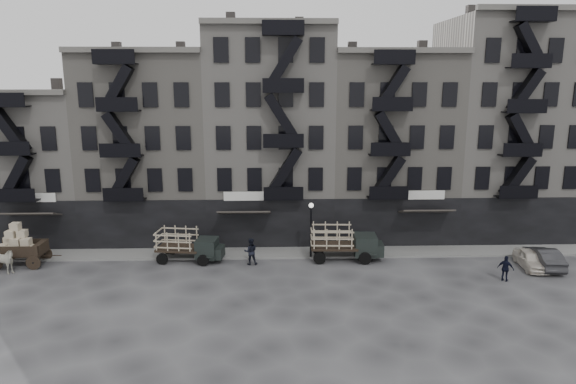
{
  "coord_description": "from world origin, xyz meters",
  "views": [
    {
      "loc": [
        0.23,
        -33.73,
        13.23
      ],
      "look_at": [
        1.34,
        4.0,
        4.8
      ],
      "focal_mm": 32.0,
      "sensor_mm": 36.0,
      "label": 1
    }
  ],
  "objects_px": {
    "wagon": "(17,242)",
    "stake_truck_west": "(188,243)",
    "car_east": "(531,259)",
    "car_far": "(544,257)",
    "stake_truck_east": "(344,240)",
    "policeman": "(506,269)",
    "pedestrian_mid": "(251,251)",
    "horse": "(1,261)"
  },
  "relations": [
    {
      "from": "wagon",
      "to": "car_east",
      "type": "height_order",
      "value": "wagon"
    },
    {
      "from": "stake_truck_east",
      "to": "car_east",
      "type": "height_order",
      "value": "stake_truck_east"
    },
    {
      "from": "stake_truck_east",
      "to": "pedestrian_mid",
      "type": "distance_m",
      "value": 6.94
    },
    {
      "from": "horse",
      "to": "car_east",
      "type": "distance_m",
      "value": 36.98
    },
    {
      "from": "stake_truck_east",
      "to": "horse",
      "type": "bearing_deg",
      "value": -172.07
    },
    {
      "from": "stake_truck_east",
      "to": "policeman",
      "type": "xyz_separation_m",
      "value": [
        10.16,
        -4.43,
        -0.64
      ]
    },
    {
      "from": "car_far",
      "to": "policeman",
      "type": "distance_m",
      "value": 4.63
    },
    {
      "from": "wagon",
      "to": "stake_truck_west",
      "type": "height_order",
      "value": "wagon"
    },
    {
      "from": "car_east",
      "to": "car_far",
      "type": "height_order",
      "value": "car_far"
    },
    {
      "from": "wagon",
      "to": "pedestrian_mid",
      "type": "xyz_separation_m",
      "value": [
        16.67,
        -0.34,
        -0.79
      ]
    },
    {
      "from": "horse",
      "to": "stake_truck_east",
      "type": "height_order",
      "value": "stake_truck_east"
    },
    {
      "from": "wagon",
      "to": "pedestrian_mid",
      "type": "relative_size",
      "value": 1.88
    },
    {
      "from": "pedestrian_mid",
      "to": "policeman",
      "type": "xyz_separation_m",
      "value": [
        17.04,
        -3.63,
        -0.11
      ]
    },
    {
      "from": "car_far",
      "to": "stake_truck_west",
      "type": "bearing_deg",
      "value": 0.79
    },
    {
      "from": "stake_truck_east",
      "to": "policeman",
      "type": "relative_size",
      "value": 3.09
    },
    {
      "from": "policeman",
      "to": "car_east",
      "type": "bearing_deg",
      "value": -106.2
    },
    {
      "from": "stake_truck_west",
      "to": "pedestrian_mid",
      "type": "relative_size",
      "value": 2.56
    },
    {
      "from": "stake_truck_west",
      "to": "car_east",
      "type": "height_order",
      "value": "stake_truck_west"
    },
    {
      "from": "stake_truck_east",
      "to": "car_far",
      "type": "bearing_deg",
      "value": -5.15
    },
    {
      "from": "horse",
      "to": "policeman",
      "type": "bearing_deg",
      "value": -86.11
    },
    {
      "from": "stake_truck_east",
      "to": "car_far",
      "type": "distance_m",
      "value": 14.21
    },
    {
      "from": "policeman",
      "to": "horse",
      "type": "bearing_deg",
      "value": 30.97
    },
    {
      "from": "horse",
      "to": "pedestrian_mid",
      "type": "height_order",
      "value": "pedestrian_mid"
    },
    {
      "from": "pedestrian_mid",
      "to": "policeman",
      "type": "height_order",
      "value": "pedestrian_mid"
    },
    {
      "from": "stake_truck_west",
      "to": "wagon",
      "type": "bearing_deg",
      "value": -169.91
    },
    {
      "from": "horse",
      "to": "car_far",
      "type": "xyz_separation_m",
      "value": [
        38.0,
        0.28,
        -0.2
      ]
    },
    {
      "from": "stake_truck_west",
      "to": "horse",
      "type": "bearing_deg",
      "value": -162.08
    },
    {
      "from": "wagon",
      "to": "stake_truck_west",
      "type": "relative_size",
      "value": 0.73
    },
    {
      "from": "horse",
      "to": "car_east",
      "type": "relative_size",
      "value": 0.58
    },
    {
      "from": "stake_truck_west",
      "to": "pedestrian_mid",
      "type": "distance_m",
      "value": 4.72
    },
    {
      "from": "car_east",
      "to": "policeman",
      "type": "distance_m",
      "value": 3.72
    },
    {
      "from": "wagon",
      "to": "stake_truck_east",
      "type": "xyz_separation_m",
      "value": [
        23.55,
        0.47,
        -0.26
      ]
    },
    {
      "from": "horse",
      "to": "stake_truck_east",
      "type": "distance_m",
      "value": 24.05
    },
    {
      "from": "stake_truck_east",
      "to": "policeman",
      "type": "distance_m",
      "value": 11.1
    },
    {
      "from": "car_east",
      "to": "policeman",
      "type": "height_order",
      "value": "policeman"
    },
    {
      "from": "car_far",
      "to": "policeman",
      "type": "xyz_separation_m",
      "value": [
        -3.9,
        -2.5,
        0.16
      ]
    },
    {
      "from": "wagon",
      "to": "stake_truck_east",
      "type": "bearing_deg",
      "value": 1.74
    },
    {
      "from": "horse",
      "to": "policeman",
      "type": "distance_m",
      "value": 34.18
    },
    {
      "from": "horse",
      "to": "pedestrian_mid",
      "type": "relative_size",
      "value": 1.11
    },
    {
      "from": "wagon",
      "to": "policeman",
      "type": "bearing_deg",
      "value": -6.1
    },
    {
      "from": "car_east",
      "to": "policeman",
      "type": "xyz_separation_m",
      "value": [
        -2.88,
        -2.34,
        0.24
      ]
    },
    {
      "from": "horse",
      "to": "car_east",
      "type": "bearing_deg",
      "value": -82.2
    }
  ]
}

